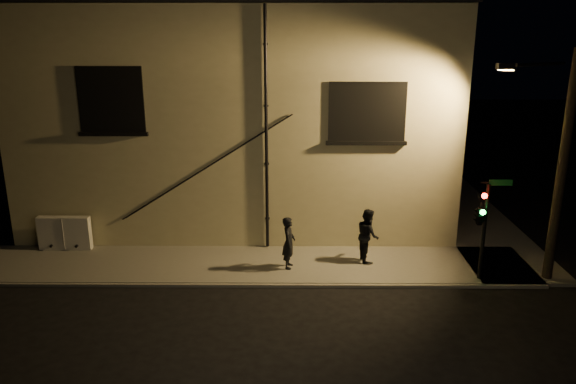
{
  "coord_description": "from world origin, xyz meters",
  "views": [
    {
      "loc": [
        -0.93,
        -15.86,
        7.83
      ],
      "look_at": [
        -1.06,
        1.8,
        2.53
      ],
      "focal_mm": 35.0,
      "sensor_mm": 36.0,
      "label": 1
    }
  ],
  "objects_px": {
    "traffic_signal": "(480,214)",
    "pedestrian_a": "(289,243)",
    "utility_cabinet": "(65,233)",
    "streetlamp_pole": "(559,163)",
    "pedestrian_b": "(368,235)"
  },
  "relations": [
    {
      "from": "utility_cabinet",
      "to": "streetlamp_pole",
      "type": "relative_size",
      "value": 0.25
    },
    {
      "from": "pedestrian_a",
      "to": "streetlamp_pole",
      "type": "height_order",
      "value": "streetlamp_pole"
    },
    {
      "from": "pedestrian_a",
      "to": "streetlamp_pole",
      "type": "bearing_deg",
      "value": -87.98
    },
    {
      "from": "traffic_signal",
      "to": "pedestrian_a",
      "type": "bearing_deg",
      "value": 171.36
    },
    {
      "from": "traffic_signal",
      "to": "streetlamp_pole",
      "type": "height_order",
      "value": "streetlamp_pole"
    },
    {
      "from": "utility_cabinet",
      "to": "pedestrian_b",
      "type": "xyz_separation_m",
      "value": [
        10.62,
        -0.92,
        0.31
      ]
    },
    {
      "from": "utility_cabinet",
      "to": "streetlamp_pole",
      "type": "xyz_separation_m",
      "value": [
        16.07,
        -2.16,
        3.1
      ]
    },
    {
      "from": "pedestrian_a",
      "to": "pedestrian_b",
      "type": "relative_size",
      "value": 0.96
    },
    {
      "from": "pedestrian_b",
      "to": "traffic_signal",
      "type": "distance_m",
      "value": 3.73
    },
    {
      "from": "pedestrian_a",
      "to": "streetlamp_pole",
      "type": "distance_m",
      "value": 8.61
    },
    {
      "from": "streetlamp_pole",
      "to": "traffic_signal",
      "type": "bearing_deg",
      "value": -173.72
    },
    {
      "from": "pedestrian_b",
      "to": "streetlamp_pole",
      "type": "height_order",
      "value": "streetlamp_pole"
    },
    {
      "from": "utility_cabinet",
      "to": "traffic_signal",
      "type": "relative_size",
      "value": 0.57
    },
    {
      "from": "utility_cabinet",
      "to": "pedestrian_a",
      "type": "relative_size",
      "value": 1.05
    },
    {
      "from": "pedestrian_b",
      "to": "streetlamp_pole",
      "type": "distance_m",
      "value": 6.25
    }
  ]
}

